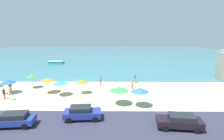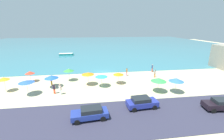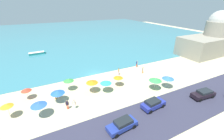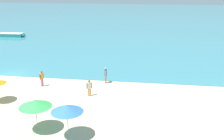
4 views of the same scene
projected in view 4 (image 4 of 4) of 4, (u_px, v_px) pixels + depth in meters
ground_plane at (10, 76)px, 33.93m from camera, size 160.00×160.00×0.00m
sea at (98, 18)px, 85.75m from camera, size 150.00×110.00×0.05m
beach_umbrella_6 at (67, 108)px, 20.07m from camera, size 2.37×2.37×2.64m
beach_umbrella_9 at (35, 103)px, 21.09m from camera, size 2.48×2.48×2.56m
bather_2 at (106, 74)px, 31.36m from camera, size 0.27×0.57×1.83m
bather_3 at (42, 78)px, 30.41m from camera, size 0.37×0.51×1.77m
bather_4 at (89, 87)px, 27.85m from camera, size 0.51×0.37×1.70m
skiff_nearshore at (11, 35)px, 57.43m from camera, size 5.28×1.97×0.71m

